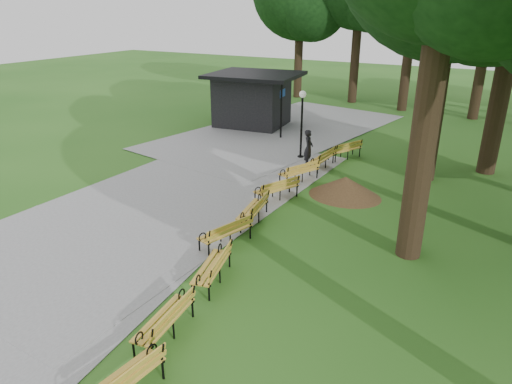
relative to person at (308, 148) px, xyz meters
The scene contains 15 objects.
ground 9.16m from the person, 83.73° to the right, with size 100.00×100.00×0.00m, color #29611B.
path 6.81m from the person, 116.36° to the right, with size 12.00×38.00×0.06m, color gray.
person is the anchor object (origin of this frame).
kiosk 8.10m from the person, 137.97° to the left, with size 5.01×4.36×3.14m, color black, non-canonical shape.
lamp_post 1.86m from the person, 130.74° to the left, with size 0.32×0.32×3.18m.
dirt_mound 3.78m from the person, 44.78° to the right, with size 2.32×2.32×0.78m, color #47301C.
bench_0 14.29m from the person, 80.31° to the right, with size 1.90×0.64×0.88m, color gold, non-canonical shape.
bench_1 12.45m from the person, 81.05° to the right, with size 1.90×0.64×0.88m, color gold, non-canonical shape.
bench_2 10.14m from the person, 80.88° to the right, with size 1.90×0.64×0.88m, color gold, non-canonical shape.
bench_3 8.19m from the person, 84.21° to the right, with size 1.90×0.64×0.88m, color gold, non-canonical shape.
bench_4 6.38m from the person, 83.43° to the right, with size 1.90×0.64×0.88m, color gold, non-canonical shape.
bench_5 4.29m from the person, 82.52° to the right, with size 1.90×0.64×0.88m, color gold, non-canonical shape.
bench_6 2.18m from the person, 76.71° to the right, with size 1.90×0.64×0.88m, color gold, non-canonical shape.
bench_7 0.76m from the person, ahead, with size 1.90×0.64×0.88m, color gold, non-canonical shape.
bench_8 2.14m from the person, 58.89° to the left, with size 1.90×0.64×0.88m, color gold, non-canonical shape.
Camera 1 is at (6.70, -9.44, 6.72)m, focal length 32.50 mm.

